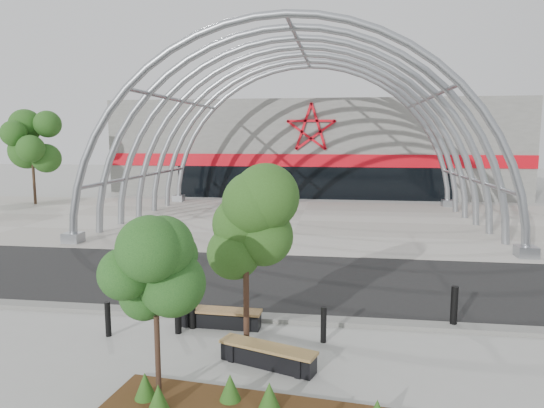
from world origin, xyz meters
TOP-DOWN VIEW (x-y plane):
  - ground at (0.00, 0.00)m, footprint 140.00×140.00m
  - road at (0.00, 3.50)m, footprint 140.00×7.00m
  - forecourt at (0.00, 15.50)m, footprint 60.00×17.00m
  - kerb at (0.00, -0.25)m, footprint 60.00×0.50m
  - arena_building at (0.00, 33.45)m, footprint 34.00×15.24m
  - vault_canopy at (0.00, 15.50)m, footprint 20.80×15.80m
  - street_tree_0 at (-0.94, -4.56)m, footprint 1.42×1.42m
  - street_tree_1 at (0.27, -2.15)m, footprint 1.71×1.71m
  - bench_0 at (-0.72, -0.89)m, footprint 2.27×0.57m
  - bench_1 at (0.88, -2.90)m, footprint 2.24×1.17m
  - bollard_0 at (-3.30, -1.87)m, footprint 0.14×0.14m
  - bollard_1 at (-1.36, -1.08)m, footprint 0.17×0.17m
  - bollard_2 at (-1.63, -1.46)m, footprint 0.17×0.17m
  - bollard_3 at (2.04, -1.48)m, footprint 0.14×0.14m
  - bollard_4 at (5.36, -0.13)m, footprint 0.18×0.18m
  - bg_tree_0 at (-20.00, 20.00)m, footprint 3.00×3.00m

SIDE VIEW (x-z plane):
  - ground at x=0.00m, z-range 0.00..0.00m
  - road at x=0.00m, z-range 0.00..0.02m
  - vault_canopy at x=0.00m, z-range -10.16..10.20m
  - forecourt at x=0.00m, z-range 0.00..0.04m
  - kerb at x=0.00m, z-range 0.00..0.12m
  - bench_1 at x=0.88m, z-range -0.01..0.46m
  - bench_0 at x=-0.72m, z-range -0.01..0.47m
  - bollard_0 at x=-3.30m, z-range 0.00..0.88m
  - bollard_3 at x=2.04m, z-range 0.00..0.88m
  - bollard_1 at x=-1.36m, z-range 0.00..1.03m
  - bollard_2 at x=-1.63m, z-range 0.00..1.04m
  - bollard_4 at x=5.36m, z-range 0.00..1.12m
  - street_tree_0 at x=-0.94m, z-range 0.71..3.95m
  - street_tree_1 at x=0.27m, z-range 0.88..4.92m
  - arena_building at x=0.00m, z-range -0.01..7.99m
  - bg_tree_0 at x=-20.00m, z-range 1.41..7.86m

